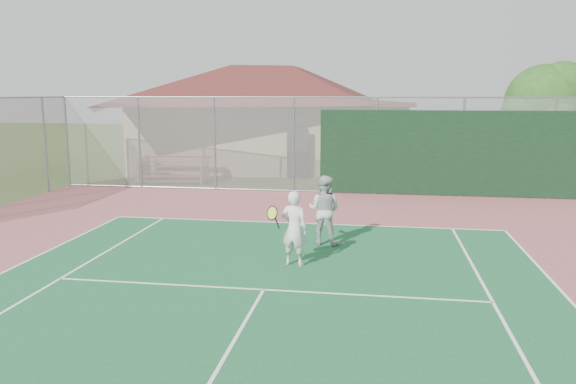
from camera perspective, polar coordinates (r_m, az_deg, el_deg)
The scene contains 6 objects.
back_fence at distance 20.50m, azimuth 9.21°, elevation 4.36°, with size 20.08×0.11×3.53m.
clubhouse at distance 28.48m, azimuth -1.98°, elevation 8.68°, with size 14.88×11.15×5.86m.
bleachers at distance 23.66m, azimuth -11.51°, elevation 2.30°, with size 2.87×1.86×1.03m.
tree at distance 23.80m, azimuth 24.75°, elevation 7.99°, with size 3.47×3.28×4.83m.
player_white_front at distance 11.90m, azimuth 0.59°, elevation -3.75°, with size 0.94×0.74×1.61m.
player_grey_back at distance 13.60m, azimuth 3.69°, elevation -1.91°, with size 0.94×0.81×1.68m.
Camera 1 is at (2.01, -3.42, 3.65)m, focal length 35.00 mm.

